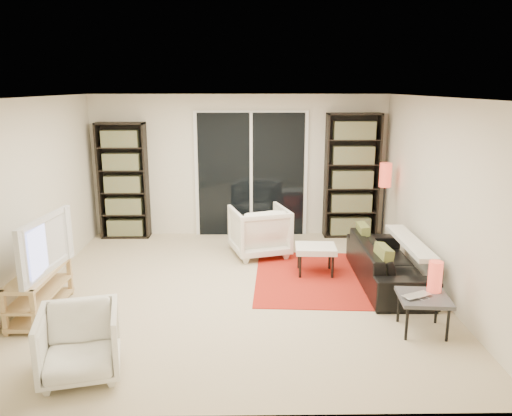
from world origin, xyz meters
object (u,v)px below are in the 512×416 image
object	(u,v)px
tv_stand	(40,291)
armchair_back	(259,231)
sofa	(388,263)
side_table	(423,300)
bookshelf_right	(352,176)
armchair_front	(79,343)
ottoman	(316,250)
floor_lamp	(385,184)
bookshelf_left	(123,181)

from	to	relation	value
tv_stand	armchair_back	xyz separation A→B (m)	(2.54, 2.00, 0.11)
sofa	side_table	size ratio (longest dim) A/B	3.45
side_table	sofa	bearing A→B (deg)	90.10
tv_stand	sofa	xyz separation A→B (m)	(4.20, 0.84, 0.02)
bookshelf_right	tv_stand	xyz separation A→B (m)	(-4.12, -2.97, -0.79)
armchair_front	bookshelf_right	bearing A→B (deg)	39.02
ottoman	floor_lamp	xyz separation A→B (m)	(1.21, 1.10, 0.70)
floor_lamp	armchair_back	bearing A→B (deg)	-171.78
side_table	armchair_back	bearing A→B (deg)	123.64
tv_stand	ottoman	world-z (taller)	tv_stand
floor_lamp	armchair_front	bearing A→B (deg)	-135.54
bookshelf_right	sofa	world-z (taller)	bookshelf_right
side_table	armchair_front	bearing A→B (deg)	-166.87
armchair_back	bookshelf_right	bearing A→B (deg)	-164.24
armchair_front	side_table	bearing A→B (deg)	-0.40
bookshelf_right	ottoman	xyz separation A→B (m)	(-0.83, -1.78, -0.71)
tv_stand	floor_lamp	bearing A→B (deg)	26.94
bookshelf_left	floor_lamp	distance (m)	4.28
armchair_front	side_table	world-z (taller)	armchair_front
sofa	armchair_front	bearing A→B (deg)	123.16
armchair_back	armchair_front	bearing A→B (deg)	47.34
bookshelf_left	side_table	size ratio (longest dim) A/B	3.53
bookshelf_left	tv_stand	size ratio (longest dim) A/B	1.71
sofa	side_table	world-z (taller)	sofa
armchair_front	floor_lamp	xyz separation A→B (m)	(3.63, 3.56, 0.73)
side_table	floor_lamp	distance (m)	2.88
armchair_back	side_table	distance (m)	3.00
bookshelf_left	bookshelf_right	world-z (taller)	bookshelf_right
sofa	armchair_back	world-z (taller)	armchair_back
bookshelf_right	side_table	bearing A→B (deg)	-88.66
bookshelf_left	tv_stand	world-z (taller)	bookshelf_left
bookshelf_right	armchair_back	size ratio (longest dim) A/B	2.53
side_table	floor_lamp	size ratio (longest dim) A/B	0.40
bookshelf_left	armchair_front	size ratio (longest dim) A/B	2.81
bookshelf_left	ottoman	distance (m)	3.56
bookshelf_left	floor_lamp	bearing A→B (deg)	-9.19
floor_lamp	tv_stand	bearing A→B (deg)	-153.06
bookshelf_right	ottoman	bearing A→B (deg)	-114.92
bookshelf_right	ottoman	world-z (taller)	bookshelf_right
armchair_back	ottoman	world-z (taller)	armchair_back
tv_stand	side_table	distance (m)	4.23
bookshelf_right	floor_lamp	distance (m)	0.78
bookshelf_left	armchair_back	distance (m)	2.54
armchair_back	tv_stand	bearing A→B (deg)	22.61
ottoman	sofa	bearing A→B (deg)	-20.81
armchair_front	side_table	xyz separation A→B (m)	(3.33, 0.78, 0.04)
bookshelf_left	floor_lamp	xyz separation A→B (m)	(4.23, -0.68, 0.07)
bookshelf_left	bookshelf_right	xyz separation A→B (m)	(3.85, -0.00, 0.07)
bookshelf_left	side_table	bearing A→B (deg)	-41.40
sofa	armchair_back	bearing A→B (deg)	55.78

